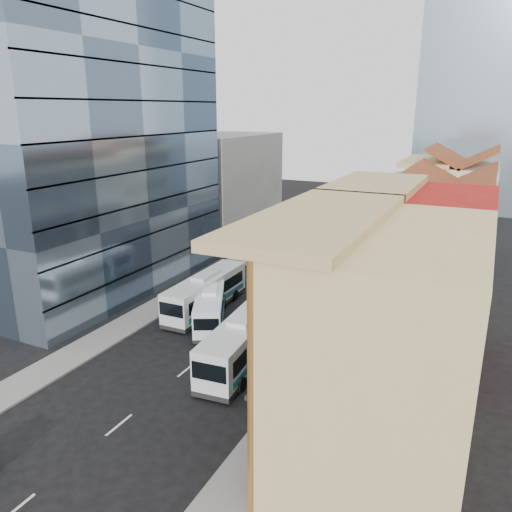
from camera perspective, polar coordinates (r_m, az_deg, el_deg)
The scene contains 13 objects.
ground at distance 30.45m, azimuth -16.67°, elevation -18.99°, with size 200.00×200.00×0.00m, color black.
sidewalk_right at distance 44.28m, azimuth 11.70°, elevation -6.80°, with size 3.00×90.00×0.15m, color slate.
sidewalk_left at distance 50.61m, azimuth -7.29°, elevation -3.57°, with size 3.00×90.00×0.15m, color slate.
shophouse_tan at distance 25.67m, azimuth 14.98°, elevation -10.31°, with size 8.00×14.00×12.00m, color #DDBE7F.
shophouse_red at distance 36.72m, azimuth 18.62°, elevation -2.37°, with size 8.00×10.00×12.00m, color #AD1913.
shophouse_cream_near at distance 46.07m, azimuth 20.09°, elevation -0.05°, with size 8.00×9.00×10.00m, color beige.
shophouse_cream_mid at distance 54.77m, azimuth 21.12°, elevation 2.37°, with size 8.00×9.00×10.00m, color beige.
shophouse_cream_far at distance 64.93m, azimuth 22.02°, elevation 4.81°, with size 8.00×12.00×11.00m, color beige.
office_tower at distance 50.56m, azimuth -18.19°, elevation 13.07°, with size 12.00×26.00×30.00m, color #405266.
office_block_far at distance 69.34m, azimuth -3.78°, elevation 7.91°, with size 10.00×18.00×14.00m, color gray.
bus_left_near at distance 42.31m, azimuth -5.24°, elevation -5.52°, with size 2.22×9.46×3.03m, color white, non-canonical shape.
bus_left_far at distance 44.49m, azimuth -5.74°, elevation -4.09°, with size 2.54×10.85×3.48m, color silver, non-canonical shape.
bus_right at distance 35.50m, azimuth -1.29°, elevation -9.43°, with size 2.65×11.30×3.63m, color silver, non-canonical shape.
Camera 1 is at (17.66, -17.73, 17.34)m, focal length 35.00 mm.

